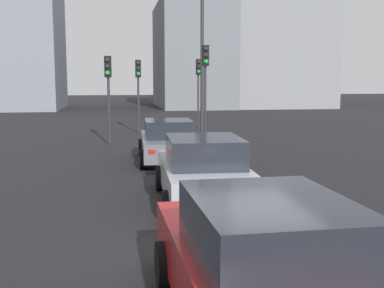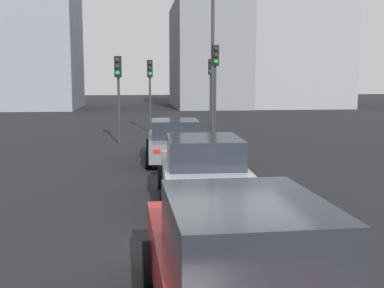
# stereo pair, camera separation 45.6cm
# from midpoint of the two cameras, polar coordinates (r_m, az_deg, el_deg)

# --- Properties ---
(ground_plane) EXTENTS (160.00, 160.00, 0.20)m
(ground_plane) POSITION_cam_midpoint_polar(r_m,az_deg,el_deg) (8.13, 2.27, -13.68)
(ground_plane) COLOR black
(car_grey_lead) EXTENTS (4.37, 2.09, 1.47)m
(car_grey_lead) POSITION_cam_midpoint_polar(r_m,az_deg,el_deg) (16.85, -3.59, 0.31)
(car_grey_lead) COLOR slate
(car_grey_lead) RESTS_ON ground_plane
(car_silver_second) EXTENTS (4.55, 2.14, 1.56)m
(car_silver_second) POSITION_cam_midpoint_polar(r_m,az_deg,el_deg) (11.19, 0.16, -3.22)
(car_silver_second) COLOR #A8AAB2
(car_silver_second) RESTS_ON ground_plane
(car_red_third) EXTENTS (4.85, 2.10, 1.63)m
(car_red_third) POSITION_cam_midpoint_polar(r_m,az_deg,el_deg) (5.50, 5.94, -14.54)
(car_red_third) COLOR maroon
(car_red_third) RESTS_ON ground_plane
(traffic_light_near_left) EXTENTS (0.32, 0.28, 3.97)m
(traffic_light_near_left) POSITION_cam_midpoint_polar(r_m,az_deg,el_deg) (28.37, 0.30, 7.64)
(traffic_light_near_left) COLOR #2D2D30
(traffic_light_near_left) RESTS_ON ground_plane
(traffic_light_near_right) EXTENTS (0.33, 0.30, 3.81)m
(traffic_light_near_right) POSITION_cam_midpoint_polar(r_m,az_deg,el_deg) (21.24, -10.37, 7.21)
(traffic_light_near_right) COLOR #2D2D30
(traffic_light_near_right) RESTS_ON ground_plane
(traffic_light_far_left) EXTENTS (0.32, 0.29, 3.82)m
(traffic_light_far_left) POSITION_cam_midpoint_polar(r_m,az_deg,el_deg) (25.84, -6.79, 7.35)
(traffic_light_far_left) COLOR #2D2D30
(traffic_light_far_left) RESTS_ON ground_plane
(traffic_light_far_right) EXTENTS (0.32, 0.29, 4.31)m
(traffic_light_far_right) POSITION_cam_midpoint_polar(r_m,az_deg,el_deg) (21.67, 0.98, 8.24)
(traffic_light_far_right) COLOR #2D2D30
(traffic_light_far_right) RESTS_ON ground_plane
(street_lamp_kerbside) EXTENTS (0.56, 0.36, 9.12)m
(street_lamp_kerbside) POSITION_cam_midpoint_polar(r_m,az_deg,el_deg) (23.11, 0.61, 13.55)
(street_lamp_kerbside) COLOR #2D2D30
(street_lamp_kerbside) RESTS_ON ground_plane
(building_facade_left) EXTENTS (13.88, 10.61, 17.65)m
(building_facade_left) POSITION_cam_midpoint_polar(r_m,az_deg,el_deg) (53.35, 8.37, 13.97)
(building_facade_left) COLOR gray
(building_facade_left) RESTS_ON ground_plane
(building_facade_center) EXTENTS (14.03, 6.82, 10.47)m
(building_facade_center) POSITION_cam_midpoint_polar(r_m,az_deg,el_deg) (51.05, -0.37, 10.30)
(building_facade_center) COLOR slate
(building_facade_center) RESTS_ON ground_plane
(building_facade_right) EXTENTS (10.55, 6.34, 17.68)m
(building_facade_right) POSITION_cam_midpoint_polar(r_m,az_deg,el_deg) (49.84, -19.18, 14.11)
(building_facade_right) COLOR gray
(building_facade_right) RESTS_ON ground_plane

